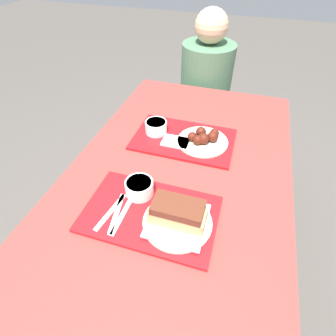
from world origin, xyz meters
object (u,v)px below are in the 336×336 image
at_px(tray_near, 150,214).
at_px(bowl_coleslaw_near, 139,187).
at_px(bowl_coleslaw_far, 156,126).
at_px(brisket_sandwich_plate, 178,216).
at_px(person_seated_across, 206,78).
at_px(tray_far, 184,139).
at_px(wings_plate_far, 203,138).

bearing_deg(tray_near, bowl_coleslaw_near, 132.78).
distance_m(bowl_coleslaw_near, bowl_coleslaw_far, 0.39).
bearing_deg(brisket_sandwich_plate, bowl_coleslaw_near, 153.08).
bearing_deg(brisket_sandwich_plate, person_seated_across, 96.63).
relative_size(brisket_sandwich_plate, person_seated_across, 0.31).
relative_size(tray_far, bowl_coleslaw_near, 4.45).
bearing_deg(tray_near, wings_plate_far, 78.38).
height_order(tray_far, bowl_coleslaw_far, bowl_coleslaw_far).
distance_m(tray_near, tray_far, 0.44).
bearing_deg(person_seated_across, tray_far, -86.74).
bearing_deg(tray_near, brisket_sandwich_plate, -7.00).
xyz_separation_m(tray_far, bowl_coleslaw_far, (-0.14, 0.01, 0.04)).
bearing_deg(bowl_coleslaw_far, bowl_coleslaw_near, -79.71).
bearing_deg(tray_near, bowl_coleslaw_far, 106.70).
bearing_deg(bowl_coleslaw_far, wings_plate_far, -2.68).
height_order(wings_plate_far, person_seated_across, person_seated_across).
xyz_separation_m(wings_plate_far, person_seated_across, (-0.13, 0.77, -0.07)).
height_order(bowl_coleslaw_near, bowl_coleslaw_far, same).
xyz_separation_m(tray_near, person_seated_across, (-0.04, 1.22, -0.04)).
relative_size(tray_far, bowl_coleslaw_far, 4.45).
distance_m(bowl_coleslaw_near, brisket_sandwich_plate, 0.19).
bearing_deg(tray_far, bowl_coleslaw_near, -100.28).
xyz_separation_m(tray_near, bowl_coleslaw_near, (-0.07, 0.07, 0.04)).
bearing_deg(person_seated_across, bowl_coleslaw_far, -96.91).
xyz_separation_m(tray_near, tray_far, (0.00, 0.44, 0.00)).
distance_m(tray_far, wings_plate_far, 0.09).
bearing_deg(person_seated_across, brisket_sandwich_plate, -83.37).
bearing_deg(bowl_coleslaw_near, person_seated_across, 88.83).
relative_size(tray_far, brisket_sandwich_plate, 1.98).
bearing_deg(tray_far, person_seated_across, 93.26).
xyz_separation_m(tray_near, bowl_coleslaw_far, (-0.14, 0.45, 0.04)).
relative_size(tray_near, bowl_coleslaw_near, 4.45).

